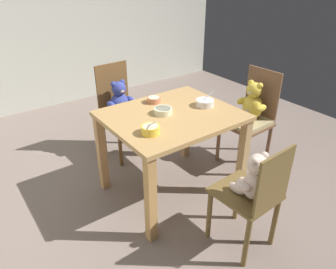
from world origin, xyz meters
TOP-DOWN VIEW (x-y plane):
  - ground_plane at (0.00, 0.00)m, footprint 5.20×5.20m
  - wall_rear at (0.00, 2.56)m, footprint 5.20×0.08m
  - dining_table at (0.00, 0.00)m, footprint 1.01×0.85m
  - teddy_chair_near_front at (0.05, -0.82)m, footprint 0.38×0.41m
  - teddy_chair_far_center at (-0.03, 0.82)m, footprint 0.40×0.40m
  - teddy_chair_near_right at (0.90, -0.05)m, footprint 0.43×0.42m
  - porridge_bowl_cream_center at (-0.05, 0.04)m, footprint 0.15×0.15m
  - porridge_bowl_terracotta_far_center at (0.02, 0.28)m, footprint 0.12×0.12m
  - porridge_bowl_white_near_right at (0.32, -0.04)m, footprint 0.16×0.15m
  - porridge_bowl_yellow_near_left at (-0.32, -0.18)m, footprint 0.13×0.14m

SIDE VIEW (x-z plane):
  - ground_plane at x=0.00m, z-range -0.04..0.00m
  - teddy_chair_near_front at x=0.05m, z-range 0.10..0.93m
  - teddy_chair_far_center at x=-0.03m, z-range 0.07..1.00m
  - teddy_chair_near_right at x=0.90m, z-range 0.08..1.01m
  - dining_table at x=0.00m, z-range 0.25..0.99m
  - porridge_bowl_cream_center at x=-0.05m, z-range 0.74..0.79m
  - porridge_bowl_terracotta_far_center at x=0.02m, z-range 0.74..0.79m
  - porridge_bowl_white_near_right at x=0.32m, z-range 0.71..0.84m
  - porridge_bowl_yellow_near_left at x=-0.32m, z-range 0.71..0.84m
  - wall_rear at x=0.00m, z-range 0.00..2.62m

